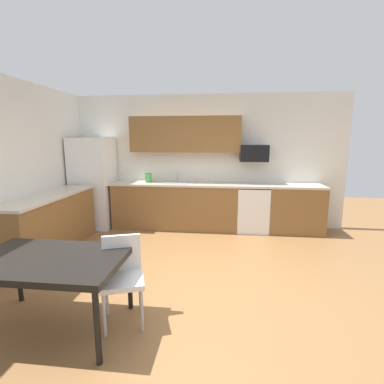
{
  "coord_description": "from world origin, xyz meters",
  "views": [
    {
      "loc": [
        0.49,
        -3.27,
        1.79
      ],
      "look_at": [
        0.0,
        1.0,
        1.0
      ],
      "focal_mm": 26.44,
      "sensor_mm": 36.0,
      "label": 1
    }
  ],
  "objects_px": {
    "oven_range": "(252,208)",
    "microwave": "(254,153)",
    "kettle": "(149,178)",
    "refrigerator": "(94,183)",
    "chair_near_table": "(122,272)",
    "dining_table": "(48,263)"
  },
  "relations": [
    {
      "from": "oven_range",
      "to": "microwave",
      "type": "relative_size",
      "value": 1.69
    },
    {
      "from": "kettle",
      "to": "refrigerator",
      "type": "bearing_deg",
      "value": -173.41
    },
    {
      "from": "oven_range",
      "to": "kettle",
      "type": "height_order",
      "value": "kettle"
    },
    {
      "from": "microwave",
      "to": "chair_near_table",
      "type": "height_order",
      "value": "microwave"
    },
    {
      "from": "refrigerator",
      "to": "microwave",
      "type": "bearing_deg",
      "value": 3.18
    },
    {
      "from": "refrigerator",
      "to": "microwave",
      "type": "xyz_separation_m",
      "value": [
        3.24,
        0.18,
        0.62
      ]
    },
    {
      "from": "microwave",
      "to": "refrigerator",
      "type": "bearing_deg",
      "value": -176.82
    },
    {
      "from": "oven_range",
      "to": "microwave",
      "type": "height_order",
      "value": "microwave"
    },
    {
      "from": "chair_near_table",
      "to": "dining_table",
      "type": "bearing_deg",
      "value": -161.19
    },
    {
      "from": "oven_range",
      "to": "refrigerator",
      "type": "bearing_deg",
      "value": -178.59
    },
    {
      "from": "kettle",
      "to": "microwave",
      "type": "bearing_deg",
      "value": 1.35
    },
    {
      "from": "refrigerator",
      "to": "oven_range",
      "type": "bearing_deg",
      "value": 1.41
    },
    {
      "from": "oven_range",
      "to": "dining_table",
      "type": "bearing_deg",
      "value": -123.8
    },
    {
      "from": "refrigerator",
      "to": "microwave",
      "type": "distance_m",
      "value": 3.3
    },
    {
      "from": "refrigerator",
      "to": "chair_near_table",
      "type": "distance_m",
      "value": 3.44
    },
    {
      "from": "refrigerator",
      "to": "dining_table",
      "type": "relative_size",
      "value": 1.31
    },
    {
      "from": "microwave",
      "to": "chair_near_table",
      "type": "bearing_deg",
      "value": -116.28
    },
    {
      "from": "microwave",
      "to": "dining_table",
      "type": "xyz_separation_m",
      "value": [
        -2.19,
        -3.37,
        -0.88
      ]
    },
    {
      "from": "refrigerator",
      "to": "kettle",
      "type": "xyz_separation_m",
      "value": [
        1.13,
        0.13,
        0.1
      ]
    },
    {
      "from": "microwave",
      "to": "dining_table",
      "type": "relative_size",
      "value": 0.39
    },
    {
      "from": "oven_range",
      "to": "chair_near_table",
      "type": "xyz_separation_m",
      "value": [
        -1.56,
        -3.06,
        0.05
      ]
    },
    {
      "from": "refrigerator",
      "to": "dining_table",
      "type": "height_order",
      "value": "refrigerator"
    }
  ]
}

